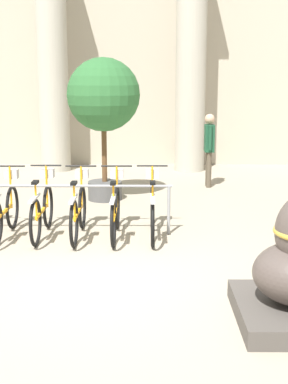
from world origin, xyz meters
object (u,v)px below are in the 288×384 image
(bicycle_4, at_px, (79,210))
(potted_tree, at_px, (103,100))
(person_pedestrian, at_px, (209,144))
(bicycle_5, at_px, (115,210))
(bicycle_6, at_px, (152,210))
(bicycle_2, at_px, (5,210))
(bicycle_3, at_px, (42,209))

(bicycle_4, height_order, potted_tree, potted_tree)
(bicycle_4, xyz_separation_m, person_pedestrian, (2.36, 3.71, 0.53))
(bicycle_5, xyz_separation_m, person_pedestrian, (1.80, 3.70, 0.53))
(bicycle_5, bearing_deg, person_pedestrian, 64.06)
(bicycle_6, bearing_deg, bicycle_2, -178.77)
(bicycle_4, relative_size, person_pedestrian, 1.05)
(bicycle_6, bearing_deg, bicycle_4, -178.37)
(bicycle_2, xyz_separation_m, bicycle_6, (2.21, 0.05, 0.00))
(bicycle_2, relative_size, bicycle_6, 1.00)
(bicycle_2, bearing_deg, potted_tree, 62.35)
(bicycle_4, bearing_deg, person_pedestrian, 57.60)
(person_pedestrian, bearing_deg, bicycle_2, -132.89)
(bicycle_3, bearing_deg, potted_tree, 72.80)
(bicycle_2, distance_m, bicycle_3, 0.56)
(bicycle_2, relative_size, potted_tree, 0.61)
(bicycle_4, distance_m, person_pedestrian, 4.43)
(bicycle_6, bearing_deg, bicycle_5, -177.35)
(bicycle_4, bearing_deg, bicycle_5, 0.62)
(bicycle_2, height_order, bicycle_6, same)
(bicycle_6, distance_m, potted_tree, 3.01)
(bicycle_4, relative_size, potted_tree, 0.61)
(potted_tree, bearing_deg, person_pedestrian, 29.90)
(bicycle_6, bearing_deg, person_pedestrian, 71.25)
(bicycle_5, xyz_separation_m, potted_tree, (-0.36, 2.46, 1.51))
(bicycle_3, distance_m, potted_tree, 2.95)
(bicycle_2, relative_size, bicycle_5, 1.00)
(bicycle_2, bearing_deg, bicycle_4, 0.82)
(person_pedestrian, bearing_deg, bicycle_5, -115.94)
(bicycle_2, bearing_deg, bicycle_6, 1.23)
(bicycle_4, xyz_separation_m, bicycle_6, (1.11, 0.03, 0.00))
(bicycle_3, distance_m, bicycle_4, 0.56)
(bicycle_6, bearing_deg, bicycle_3, 179.34)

